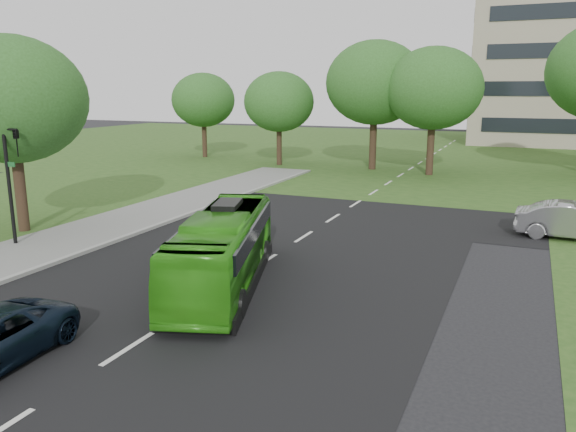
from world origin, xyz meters
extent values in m
plane|color=black|center=(0.00, 0.00, 0.00)|extent=(160.00, 160.00, 0.00)
cube|color=black|center=(0.00, 20.00, 0.01)|extent=(14.00, 120.00, 0.01)
cube|color=black|center=(0.00, 14.00, 0.01)|extent=(80.00, 12.00, 0.01)
cube|color=silver|center=(0.00, 15.00, 0.02)|extent=(0.15, 90.00, 0.01)
cube|color=#2A4F1A|center=(0.00, 45.00, 0.01)|extent=(120.00, 60.00, 0.01)
cube|color=black|center=(1.95, 62.00, 12.50)|extent=(0.10, 18.40, 23.00)
cylinder|color=black|center=(-11.01, 27.90, 1.50)|extent=(0.45, 0.45, 3.00)
ellipsoid|color=#29551C|center=(-11.01, 27.90, 5.39)|extent=(5.96, 5.96, 5.07)
cylinder|color=black|center=(-2.87, 28.39, 1.90)|extent=(0.57, 0.57, 3.80)
ellipsoid|color=#29551C|center=(-2.87, 28.39, 6.93)|extent=(7.82, 7.82, 6.65)
cylinder|color=black|center=(1.96, 27.07, 1.81)|extent=(0.54, 0.54, 3.62)
ellipsoid|color=#29551C|center=(1.96, 27.07, 6.49)|extent=(7.19, 7.19, 6.11)
cylinder|color=black|center=(-20.00, 30.32, 1.52)|extent=(0.46, 0.46, 3.04)
ellipsoid|color=#29551C|center=(-20.00, 30.32, 5.43)|extent=(5.97, 5.97, 5.07)
cylinder|color=black|center=(-12.35, 1.95, 1.66)|extent=(0.50, 0.50, 3.33)
ellipsoid|color=#29551C|center=(-12.35, 1.95, 5.97)|extent=(6.61, 6.61, 5.62)
imported|color=green|center=(-0.16, -0.84, 1.24)|extent=(4.75, 9.12, 2.48)
imported|color=#9C9BA0|center=(10.95, 10.34, 0.79)|extent=(4.88, 1.83, 1.59)
cylinder|color=black|center=(-10.50, -0.17, 2.70)|extent=(0.15, 0.15, 5.40)
cylinder|color=black|center=(-10.12, -0.17, 4.86)|extent=(0.76, 0.09, 0.09)
imported|color=black|center=(-9.85, -0.17, 4.32)|extent=(0.18, 0.22, 1.08)
cube|color=#195926|center=(-10.34, -0.17, 3.46)|extent=(0.54, 0.04, 0.19)
camera|label=1|loc=(8.88, -16.41, 6.40)|focal=35.00mm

